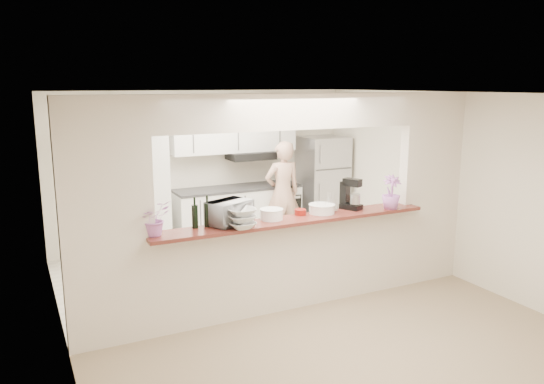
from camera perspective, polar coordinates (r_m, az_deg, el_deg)
floor at (r=6.46m, az=2.10°, el=-12.17°), size 6.00×6.00×0.00m
tile_overlay at (r=7.76m, az=-3.41°, el=-7.99°), size 5.00×2.90×0.01m
partition at (r=6.02m, az=2.20°, el=0.85°), size 5.00×0.15×2.50m
bar_counter at (r=6.25m, az=2.16°, el=-7.35°), size 3.40×0.38×1.09m
kitchen_cabinets at (r=8.51m, az=-7.73°, el=0.44°), size 3.15×0.62×2.25m
refrigerator at (r=9.40m, az=5.44°, el=0.79°), size 0.75×0.70×1.70m
flower_left at (r=5.48m, az=-12.58°, el=-2.78°), size 0.40×0.38×0.36m
wine_bottle_a at (r=5.70m, az=-8.30°, el=-2.56°), size 0.07×0.07×0.34m
wine_bottle_b at (r=5.74m, az=-6.97°, el=-2.39°), size 0.07×0.07×0.35m
toaster_oven at (r=5.81m, az=-4.62°, el=-2.22°), size 0.56×0.48×0.26m
serving_bowls at (r=5.64m, az=-3.27°, el=-2.87°), size 0.30×0.30×0.21m
plate_stack_a at (r=6.01m, az=-0.06°, el=-2.40°), size 0.27×0.27×0.12m
plate_stack_b at (r=6.32m, az=5.38°, el=-1.80°), size 0.31×0.31×0.11m
red_bowl at (r=6.24m, az=3.05°, el=-2.16°), size 0.14×0.14×0.06m
tan_bowl at (r=6.27m, az=5.52°, el=-2.07°), size 0.17×0.17×0.08m
utensil_caddy at (r=6.38m, az=5.99°, el=-1.31°), size 0.28×0.21×0.23m
stand_mixer at (r=6.55m, az=8.43°, el=-0.36°), size 0.25×0.30×0.38m
flower_right at (r=6.65m, az=12.71°, el=-0.03°), size 0.28×0.28×0.41m
person at (r=8.63m, az=1.14°, el=-0.16°), size 0.63×0.42×1.69m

